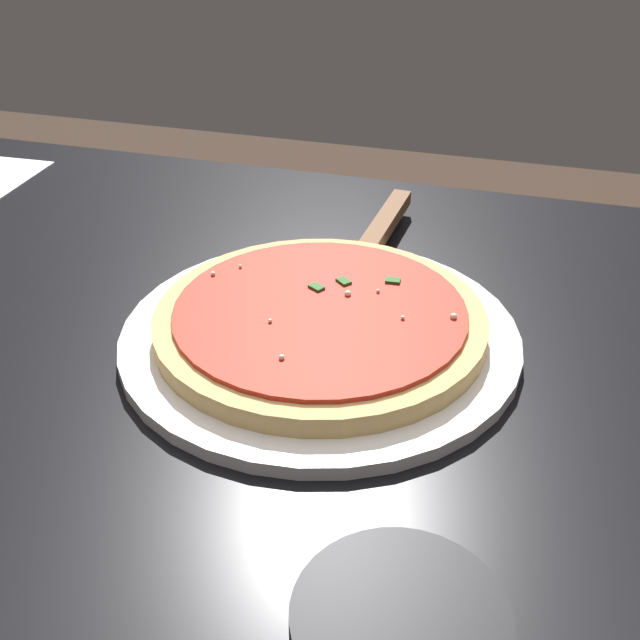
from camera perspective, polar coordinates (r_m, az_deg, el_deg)
The scene contains 4 objects.
restaurant_table at distance 0.67m, azimuth -3.56°, elevation -12.66°, with size 1.12×0.77×0.74m.
serving_plate at distance 0.61m, azimuth 0.00°, elevation -1.18°, with size 0.31×0.31×0.01m, color white.
pizza at distance 0.60m, azimuth 0.00°, elevation 0.01°, with size 0.26×0.26×0.02m.
pizza_server at distance 0.73m, azimuth 4.06°, elevation 5.85°, with size 0.07×0.22×0.01m.
Camera 1 is at (0.17, -0.44, 1.08)m, focal length 43.43 mm.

